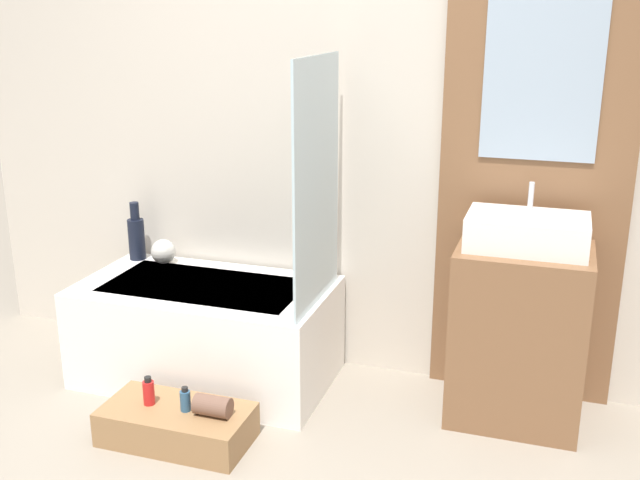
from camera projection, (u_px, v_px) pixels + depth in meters
The scene contains 12 objects.
wall_tiled_back at pixel (347, 121), 3.67m from camera, with size 4.20×0.06×2.60m, color beige.
wall_wood_accent at pixel (538, 128), 3.35m from camera, with size 0.86×0.04×2.60m.
bathtub at pixel (207, 331), 3.81m from camera, with size 1.26×0.70×0.51m.
glass_shower_screen at pixel (317, 184), 3.36m from camera, with size 0.01×0.61×1.13m, color silver.
wooden_step_bench at pixel (177, 424), 3.29m from camera, with size 0.65×0.33×0.16m, color #997047.
vanity_cabinet at pixel (518, 334), 3.40m from camera, with size 0.58×0.46×0.82m, color brown.
sink at pixel (527, 232), 3.25m from camera, with size 0.52×0.33×0.28m.
vase_tall_dark at pixel (136, 236), 4.08m from camera, with size 0.09×0.09×0.32m.
vase_round_light at pixel (163, 251), 4.03m from camera, with size 0.13×0.13×0.13m, color silver.
bottle_soap_primary at pixel (149, 392), 3.29m from camera, with size 0.05×0.05×0.13m.
bottle_soap_secondary at pixel (185, 400), 3.24m from camera, with size 0.05×0.05×0.11m.
towel_roll at pixel (213, 406), 3.20m from camera, with size 0.09×0.09×0.16m, color brown.
Camera 1 is at (1.02, -1.96, 1.83)m, focal length 42.00 mm.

